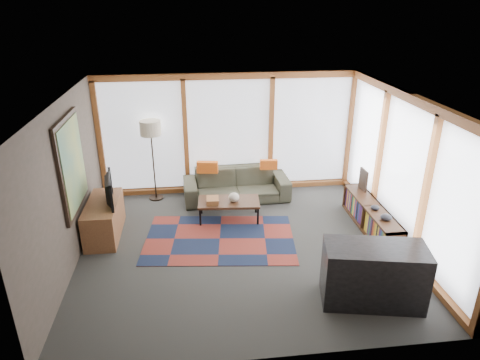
{
  "coord_description": "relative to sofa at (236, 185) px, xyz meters",
  "views": [
    {
      "loc": [
        -0.8,
        -6.31,
        4.01
      ],
      "look_at": [
        0.0,
        0.4,
        1.1
      ],
      "focal_mm": 32.0,
      "sensor_mm": 36.0,
      "label": 1
    }
  ],
  "objects": [
    {
      "name": "ground",
      "position": [
        -0.11,
        -1.95,
        -0.32
      ],
      "size": [
        5.5,
        5.5,
        0.0
      ],
      "primitive_type": "plane",
      "color": "#32322F",
      "rests_on": "ground"
    },
    {
      "name": "room_envelope",
      "position": [
        0.39,
        -1.39,
        1.22
      ],
      "size": [
        5.52,
        5.02,
        2.62
      ],
      "color": "#413B31",
      "rests_on": "ground"
    },
    {
      "name": "rug",
      "position": [
        -0.48,
        -1.63,
        -0.32
      ],
      "size": [
        2.81,
        1.98,
        0.01
      ],
      "primitive_type": "cube",
      "rotation": [
        0.0,
        0.0,
        -0.11
      ],
      "color": "maroon",
      "rests_on": "ground"
    },
    {
      "name": "sofa",
      "position": [
        0.0,
        0.0,
        0.0
      ],
      "size": [
        2.25,
        0.97,
        0.65
      ],
      "primitive_type": "imported",
      "rotation": [
        0.0,
        0.0,
        0.05
      ],
      "color": "#353529",
      "rests_on": "ground"
    },
    {
      "name": "pillow_left",
      "position": [
        -0.6,
        -0.03,
        0.44
      ],
      "size": [
        0.45,
        0.2,
        0.24
      ],
      "primitive_type": "cube",
      "rotation": [
        0.0,
        0.0,
        -0.17
      ],
      "color": "#DC5D1B",
      "rests_on": "sofa"
    },
    {
      "name": "pillow_right",
      "position": [
        0.69,
        0.01,
        0.43
      ],
      "size": [
        0.38,
        0.14,
        0.2
      ],
      "primitive_type": "cube",
      "rotation": [
        0.0,
        0.0,
        -0.08
      ],
      "color": "#DC5D1B",
      "rests_on": "sofa"
    },
    {
      "name": "floor_lamp",
      "position": [
        -1.72,
        0.22,
        0.54
      ],
      "size": [
        0.43,
        0.43,
        1.73
      ],
      "primitive_type": null,
      "color": "black",
      "rests_on": "ground"
    },
    {
      "name": "coffee_table",
      "position": [
        -0.25,
        -0.89,
        -0.13
      ],
      "size": [
        1.21,
        0.67,
        0.39
      ],
      "primitive_type": null,
      "rotation": [
        0.0,
        0.0,
        -0.08
      ],
      "color": "#361C12",
      "rests_on": "ground"
    },
    {
      "name": "book_stack",
      "position": [
        -0.56,
        -0.93,
        0.11
      ],
      "size": [
        0.24,
        0.3,
        0.1
      ],
      "primitive_type": "cube",
      "rotation": [
        0.0,
        0.0,
        -0.05
      ],
      "color": "brown",
      "rests_on": "coffee_table"
    },
    {
      "name": "vase",
      "position": [
        -0.15,
        -0.93,
        0.16
      ],
      "size": [
        0.21,
        0.21,
        0.18
      ],
      "primitive_type": "ellipsoid",
      "rotation": [
        0.0,
        0.0,
        -0.01
      ],
      "color": "beige",
      "rests_on": "coffee_table"
    },
    {
      "name": "bookshelf",
      "position": [
        2.32,
        -1.62,
        -0.07
      ],
      "size": [
        0.37,
        2.01,
        0.5
      ],
      "primitive_type": null,
      "color": "#361C12",
      "rests_on": "ground"
    },
    {
      "name": "bowl_a",
      "position": [
        2.33,
        -2.17,
        0.23
      ],
      "size": [
        0.24,
        0.24,
        0.1
      ],
      "primitive_type": "ellipsoid",
      "rotation": [
        0.0,
        0.0,
        -0.24
      ],
      "color": "black",
      "rests_on": "bookshelf"
    },
    {
      "name": "bowl_b",
      "position": [
        2.3,
        -1.78,
        0.22
      ],
      "size": [
        0.19,
        0.19,
        0.08
      ],
      "primitive_type": "ellipsoid",
      "rotation": [
        0.0,
        0.0,
        0.25
      ],
      "color": "black",
      "rests_on": "bookshelf"
    },
    {
      "name": "shelf_picture",
      "position": [
        2.4,
        -0.92,
        0.39
      ],
      "size": [
        0.05,
        0.32,
        0.42
      ],
      "primitive_type": "cube",
      "rotation": [
        0.0,
        0.0,
        0.03
      ],
      "color": "black",
      "rests_on": "bookshelf"
    },
    {
      "name": "tv_console",
      "position": [
        -2.54,
        -1.23,
        0.0
      ],
      "size": [
        0.54,
        1.3,
        0.65
      ],
      "primitive_type": "cube",
      "color": "brown",
      "rests_on": "ground"
    },
    {
      "name": "television",
      "position": [
        -2.44,
        -1.24,
        0.58
      ],
      "size": [
        0.26,
        0.88,
        0.5
      ],
      "primitive_type": "imported",
      "rotation": [
        0.0,
        0.0,
        1.74
      ],
      "color": "black",
      "rests_on": "tv_console"
    },
    {
      "name": "bar_counter",
      "position": [
        1.53,
        -3.56,
        0.11
      ],
      "size": [
        1.49,
        0.91,
        0.88
      ],
      "primitive_type": "cube",
      "rotation": [
        0.0,
        0.0,
        -0.2
      ],
      "color": "black",
      "rests_on": "ground"
    }
  ]
}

